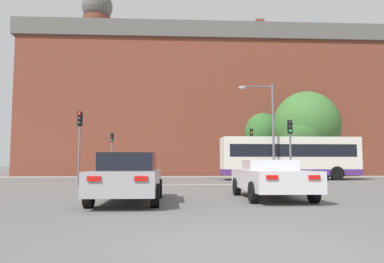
{
  "coord_description": "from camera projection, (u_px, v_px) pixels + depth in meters",
  "views": [
    {
      "loc": [
        -1.06,
        -5.26,
        1.15
      ],
      "look_at": [
        0.24,
        18.79,
        3.26
      ],
      "focal_mm": 35.0,
      "sensor_mm": 36.0,
      "label": 1
    }
  ],
  "objects": [
    {
      "name": "car_saloon_left",
      "position": [
        129.0,
        177.0,
        11.43
      ],
      "size": [
        1.98,
        4.92,
        1.49
      ],
      "rotation": [
        0.0,
        0.0,
        0.0
      ],
      "color": "#9E9EA3",
      "rests_on": "ground_plane"
    },
    {
      "name": "bus_crossing_lead",
      "position": [
        289.0,
        157.0,
        27.98
      ],
      "size": [
        10.09,
        2.64,
        3.14
      ],
      "rotation": [
        0.0,
        0.0,
        -1.57
      ],
      "color": "silver",
      "rests_on": "ground_plane"
    },
    {
      "name": "tree_distant",
      "position": [
        263.0,
        133.0,
        38.35
      ],
      "size": [
        3.93,
        3.93,
        6.42
      ],
      "color": "#4C3823",
      "rests_on": "ground_plane"
    },
    {
      "name": "car_roadster_right",
      "position": [
        271.0,
        178.0,
        12.59
      ],
      "size": [
        2.05,
        4.77,
        1.3
      ],
      "rotation": [
        0.0,
        0.0,
        -0.0
      ],
      "color": "silver",
      "rests_on": "ground_plane"
    },
    {
      "name": "tree_by_building",
      "position": [
        304.0,
        133.0,
        34.85
      ],
      "size": [
        4.44,
        4.44,
        6.39
      ],
      "color": "#4C3823",
      "rests_on": "ground_plane"
    },
    {
      "name": "ground_plane",
      "position": [
        247.0,
        247.0,
        5.19
      ],
      "size": [
        400.0,
        400.0,
        0.0
      ],
      "primitive_type": "plane",
      "color": "#605E5B"
    },
    {
      "name": "tree_kerbside",
      "position": [
        306.0,
        126.0,
        35.78
      ],
      "size": [
        6.32,
        6.32,
        8.12
      ],
      "color": "#4C3823",
      "rests_on": "ground_plane"
    },
    {
      "name": "stop_line_strip",
      "position": [
        190.0,
        185.0,
        21.06
      ],
      "size": [
        9.39,
        0.3,
        0.01
      ],
      "primitive_type": "cube",
      "color": "silver",
      "rests_on": "ground_plane"
    },
    {
      "name": "pedestrian_waiting",
      "position": [
        144.0,
        165.0,
        34.29
      ],
      "size": [
        0.45,
        0.36,
        1.76
      ],
      "rotation": [
        0.0,
        0.0,
        3.56
      ],
      "color": "#333851",
      "rests_on": "ground_plane"
    },
    {
      "name": "traffic_light_near_left",
      "position": [
        79.0,
        135.0,
        21.04
      ],
      "size": [
        0.26,
        0.31,
        4.12
      ],
      "color": "slate",
      "rests_on": "ground_plane"
    },
    {
      "name": "brick_civic_building",
      "position": [
        210.0,
        106.0,
        44.53
      ],
      "size": [
        41.57,
        13.55,
        21.84
      ],
      "color": "brown",
      "rests_on": "ground_plane"
    },
    {
      "name": "street_lamp_junction",
      "position": [
        267.0,
        120.0,
        26.37
      ],
      "size": [
        2.51,
        0.36,
        6.8
      ],
      "color": "slate",
      "rests_on": "ground_plane"
    },
    {
      "name": "traffic_light_near_right",
      "position": [
        290.0,
        140.0,
        22.16
      ],
      "size": [
        0.26,
        0.31,
        3.77
      ],
      "color": "slate",
      "rests_on": "ground_plane"
    },
    {
      "name": "traffic_light_far_right",
      "position": [
        252.0,
        144.0,
        33.94
      ],
      "size": [
        0.26,
        0.31,
        4.41
      ],
      "color": "slate",
      "rests_on": "ground_plane"
    },
    {
      "name": "traffic_light_far_left",
      "position": [
        112.0,
        147.0,
        33.18
      ],
      "size": [
        0.26,
        0.31,
        3.95
      ],
      "color": "slate",
      "rests_on": "ground_plane"
    },
    {
      "name": "far_pavement",
      "position": [
        183.0,
        177.0,
        34.22
      ],
      "size": [
        70.44,
        2.5,
        0.01
      ],
      "primitive_type": "cube",
      "color": "#A09B91",
      "rests_on": "ground_plane"
    }
  ]
}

